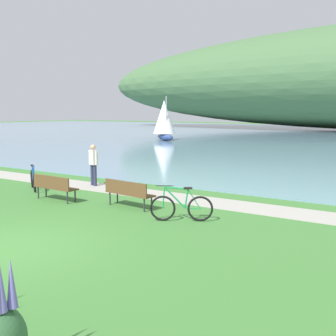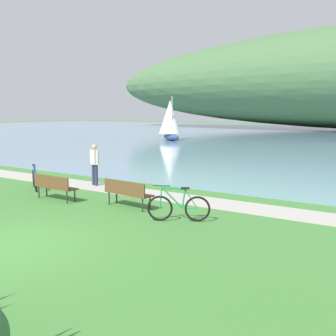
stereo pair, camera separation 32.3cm
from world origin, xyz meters
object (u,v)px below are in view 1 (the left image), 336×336
person_at_shoreline (93,162)px  bicycle_beside_path (181,207)px  bicycle_leaning_near_bench (33,180)px  park_bench_further_along (54,186)px  park_bench_near_camera (128,192)px  sailboat_nearest_to_shore (164,120)px

person_at_shoreline → bicycle_beside_path: bearing=-25.2°
bicycle_leaning_near_bench → person_at_shoreline: (1.38, 1.94, 0.58)m
park_bench_further_along → bicycle_beside_path: bicycle_beside_path is taller
person_at_shoreline → park_bench_near_camera: bearing=-32.3°
bicycle_beside_path → park_bench_further_along: bearing=-178.9°
park_bench_further_along → park_bench_near_camera: bearing=11.4°
park_bench_further_along → sailboat_nearest_to_shore: bearing=116.5°
park_bench_near_camera → person_at_shoreline: 4.37m
park_bench_near_camera → park_bench_further_along: same height
bicycle_leaning_near_bench → park_bench_further_along: bearing=-22.6°
bicycle_beside_path → person_at_shoreline: person_at_shoreline is taller
park_bench_near_camera → bicycle_leaning_near_bench: (-5.05, 0.38, -0.12)m
park_bench_near_camera → bicycle_leaning_near_bench: 5.07m
park_bench_further_along → person_at_shoreline: bearing=107.0°
park_bench_near_camera → bicycle_beside_path: 2.31m
park_bench_further_along → person_at_shoreline: (-0.88, 2.88, 0.46)m
bicycle_leaning_near_bench → sailboat_nearest_to_shore: size_ratio=0.33×
bicycle_beside_path → person_at_shoreline: size_ratio=0.91×
park_bench_near_camera → park_bench_further_along: 2.85m
sailboat_nearest_to_shore → person_at_shoreline: bearing=-62.5°
park_bench_further_along → bicycle_leaning_near_bench: size_ratio=1.21×
bicycle_leaning_near_bench → person_at_shoreline: bearing=54.7°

